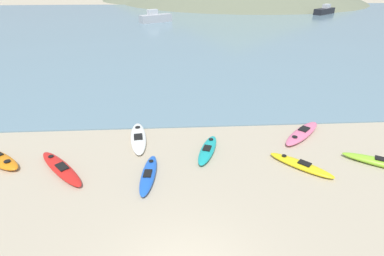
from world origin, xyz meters
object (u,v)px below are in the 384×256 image
at_px(kayak_on_sand_0, 302,133).
at_px(kayak_on_sand_6, 301,165).
at_px(kayak_on_sand_3, 148,174).
at_px(kayak_on_sand_5, 61,168).
at_px(moored_boat_1, 155,18).
at_px(moored_boat_0, 325,11).
at_px(kayak_on_sand_4, 138,138).
at_px(kayak_on_sand_2, 208,150).

height_order(kayak_on_sand_0, kayak_on_sand_6, kayak_on_sand_0).
xyz_separation_m(kayak_on_sand_3, kayak_on_sand_5, (-3.72, 0.67, 0.01)).
xyz_separation_m(kayak_on_sand_6, moored_boat_1, (-8.24, 42.46, 0.64)).
bearing_deg(kayak_on_sand_0, moored_boat_1, 103.31).
xyz_separation_m(kayak_on_sand_3, moored_boat_0, (31.40, 51.91, 0.55)).
bearing_deg(kayak_on_sand_0, kayak_on_sand_6, -112.59).
relative_size(kayak_on_sand_0, kayak_on_sand_3, 1.03).
distance_m(kayak_on_sand_4, kayak_on_sand_5, 3.87).
xyz_separation_m(kayak_on_sand_0, moored_boat_0, (23.75, 48.84, 0.54)).
relative_size(kayak_on_sand_0, kayak_on_sand_2, 1.07).
bearing_deg(kayak_on_sand_4, kayak_on_sand_5, -140.96).
height_order(moored_boat_0, moored_boat_1, moored_boat_1).
relative_size(kayak_on_sand_5, moored_boat_0, 0.55).
height_order(kayak_on_sand_2, kayak_on_sand_6, kayak_on_sand_2).
bearing_deg(moored_boat_0, kayak_on_sand_5, -124.43).
relative_size(kayak_on_sand_4, kayak_on_sand_6, 1.35).
bearing_deg(kayak_on_sand_5, moored_boat_1, 87.32).
bearing_deg(kayak_on_sand_3, kayak_on_sand_2, 33.69).
height_order(kayak_on_sand_5, kayak_on_sand_6, kayak_on_sand_5).
height_order(kayak_on_sand_2, kayak_on_sand_5, kayak_on_sand_2).
height_order(kayak_on_sand_2, kayak_on_sand_4, kayak_on_sand_2).
bearing_deg(kayak_on_sand_3, kayak_on_sand_5, 169.84).
relative_size(kayak_on_sand_2, kayak_on_sand_3, 0.96).
bearing_deg(kayak_on_sand_5, kayak_on_sand_0, 11.94).
xyz_separation_m(kayak_on_sand_2, kayak_on_sand_6, (3.87, -1.44, -0.02)).
bearing_deg(kayak_on_sand_2, kayak_on_sand_5, -170.35).
height_order(kayak_on_sand_2, kayak_on_sand_3, kayak_on_sand_2).
xyz_separation_m(kayak_on_sand_3, moored_boat_1, (-1.75, 42.76, 0.63)).
bearing_deg(kayak_on_sand_5, kayak_on_sand_3, -10.16).
bearing_deg(kayak_on_sand_4, kayak_on_sand_0, -0.24).
distance_m(kayak_on_sand_4, kayak_on_sand_6, 7.73).
xyz_separation_m(kayak_on_sand_5, moored_boat_0, (35.12, 51.24, 0.55)).
bearing_deg(kayak_on_sand_4, kayak_on_sand_2, -22.16).
bearing_deg(moored_boat_1, kayak_on_sand_2, -83.92).
xyz_separation_m(kayak_on_sand_3, kayak_on_sand_4, (-0.72, 3.10, -0.00)).
bearing_deg(kayak_on_sand_3, kayak_on_sand_6, 2.65).
distance_m(kayak_on_sand_3, moored_boat_0, 60.66).
distance_m(kayak_on_sand_2, moored_boat_1, 41.25).
relative_size(kayak_on_sand_0, kayak_on_sand_5, 0.96).
height_order(kayak_on_sand_0, kayak_on_sand_3, kayak_on_sand_0).
distance_m(kayak_on_sand_2, kayak_on_sand_4, 3.60).
height_order(kayak_on_sand_0, moored_boat_1, moored_boat_1).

